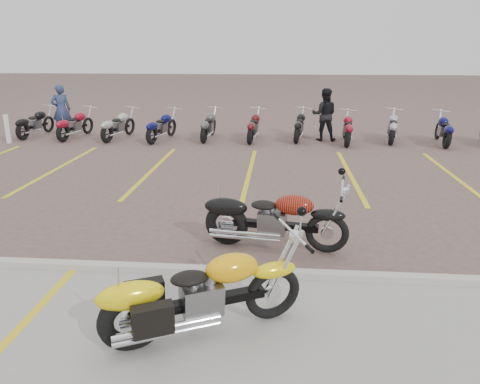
% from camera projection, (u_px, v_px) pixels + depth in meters
% --- Properties ---
extents(ground, '(100.00, 100.00, 0.00)m').
position_uv_depth(ground, '(236.00, 226.00, 8.92)').
color(ground, brown).
rests_on(ground, ground).
extents(curb, '(60.00, 0.18, 0.12)m').
position_uv_depth(curb, '(223.00, 272.00, 7.00)').
color(curb, '#ADAAA3').
rests_on(curb, ground).
extents(parking_stripes, '(38.00, 5.50, 0.01)m').
position_uv_depth(parking_stripes, '(249.00, 172.00, 12.72)').
color(parking_stripes, gold).
rests_on(parking_stripes, ground).
extents(yellow_cruiser, '(2.28, 1.20, 1.01)m').
position_uv_depth(yellow_cruiser, '(199.00, 297.00, 5.44)').
color(yellow_cruiser, black).
rests_on(yellow_cruiser, ground).
extents(flame_cruiser, '(2.42, 0.54, 1.00)m').
position_uv_depth(flame_cruiser, '(272.00, 221.00, 7.82)').
color(flame_cruiser, black).
rests_on(flame_cruiser, ground).
extents(person_a, '(0.83, 0.73, 1.91)m').
position_uv_depth(person_a, '(61.00, 110.00, 17.87)').
color(person_a, navy).
rests_on(person_a, ground).
extents(person_b, '(0.96, 0.78, 1.86)m').
position_uv_depth(person_b, '(324.00, 115.00, 16.76)').
color(person_b, black).
rests_on(person_b, ground).
extents(bollard, '(0.20, 0.20, 1.00)m').
position_uv_depth(bollard, '(7.00, 129.00, 16.41)').
color(bollard, silver).
rests_on(bollard, ground).
extents(bg_bike_row, '(19.09, 2.07, 1.10)m').
position_uv_depth(bg_bike_row, '(276.00, 126.00, 16.80)').
color(bg_bike_row, black).
rests_on(bg_bike_row, ground).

